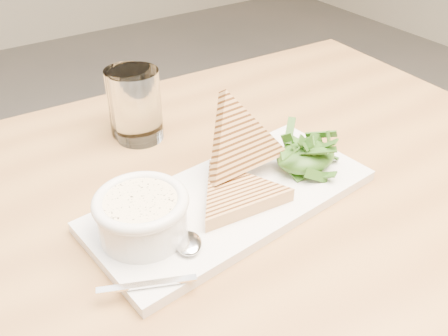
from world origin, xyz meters
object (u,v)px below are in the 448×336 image
table_top (191,226)px  glass_far (130,102)px  glass_near (137,106)px  soup_bowl (143,220)px  platter (232,200)px

table_top → glass_far: bearing=82.6°
glass_far → table_top: bearing=-97.4°
glass_far → glass_near: bearing=-85.4°
soup_bowl → glass_far: (0.11, 0.26, 0.02)m
glass_near → glass_far: bearing=94.6°
platter → glass_near: size_ratio=3.34×
soup_bowl → glass_far: size_ratio=0.96×
platter → soup_bowl: (-0.14, -0.00, 0.03)m
table_top → glass_far: glass_far is taller
table_top → platter: 0.07m
platter → glass_far: glass_far is taller
soup_bowl → glass_near: (0.11, 0.24, 0.02)m
soup_bowl → table_top: bearing=10.9°
platter → glass_near: (-0.03, 0.24, 0.05)m
soup_bowl → glass_near: 0.26m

